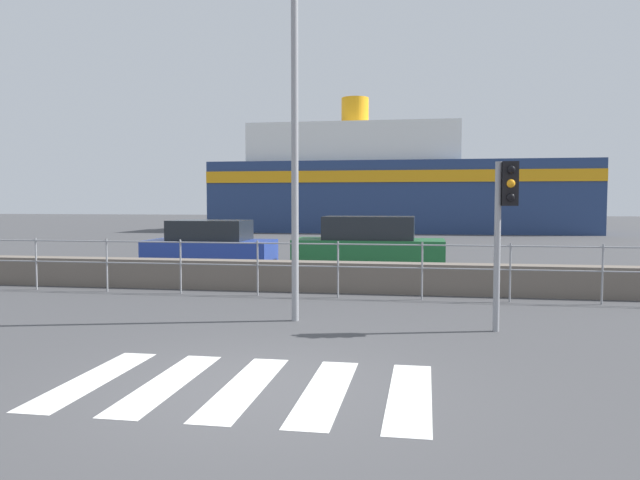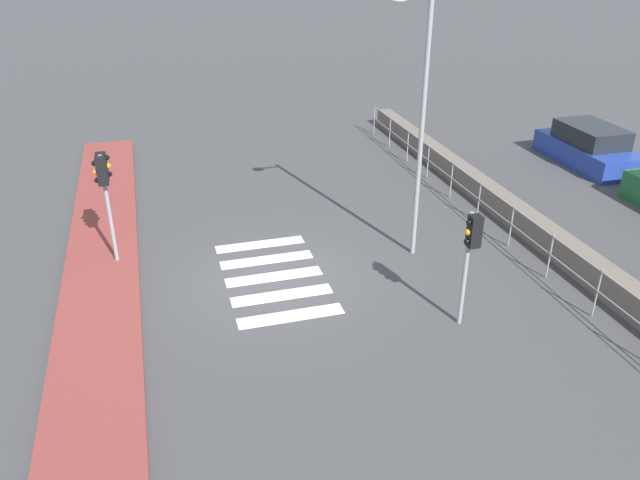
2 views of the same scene
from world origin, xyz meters
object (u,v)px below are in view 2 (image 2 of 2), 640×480
at_px(parked_car_blue, 589,147).
at_px(traffic_light_far, 470,246).
at_px(streetlamp, 417,104).
at_px(traffic_light_near, 104,180).

bearing_deg(parked_car_blue, traffic_light_far, -48.66).
bearing_deg(streetlamp, traffic_light_far, -2.61).
xyz_separation_m(traffic_light_far, streetlamp, (-3.38, 0.15, 2.06)).
bearing_deg(traffic_light_near, parked_car_blue, 100.95).
bearing_deg(parked_car_blue, traffic_light_near, -79.05).
height_order(traffic_light_far, parked_car_blue, traffic_light_far).
distance_m(traffic_light_near, parked_car_blue, 16.73).
distance_m(traffic_light_near, streetlamp, 7.68).
relative_size(traffic_light_near, streetlamp, 0.45).
distance_m(traffic_light_far, parked_car_blue, 12.26).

